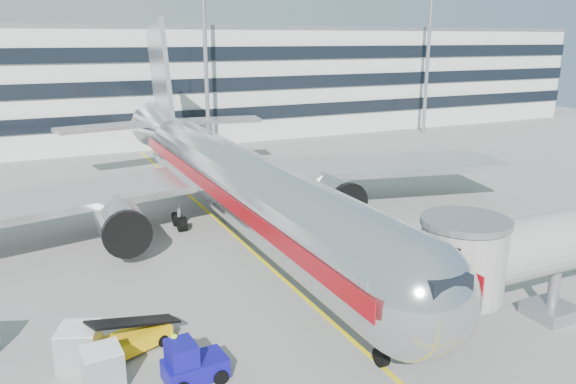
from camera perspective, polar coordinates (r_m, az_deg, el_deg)
name	(u,v)px	position (r m, az deg, el deg)	size (l,w,h in m)	color
ground	(300,294)	(32.23, 1.21, -10.29)	(180.00, 180.00, 0.00)	gray
lead_in_line	(238,239)	(40.71, -5.11, -4.73)	(0.25, 70.00, 0.01)	yellow
main_jet	(228,176)	(41.04, -6.08, 1.58)	(50.95, 48.70, 16.06)	silver
terminal	(119,83)	(85.14, -16.76, 10.58)	(150.00, 24.25, 15.60)	silver
light_mast_centre	(205,30)	(71.15, -8.47, 15.95)	(2.40, 1.20, 25.45)	gray
light_mast_east	(429,32)	(87.46, 14.18, 15.52)	(2.40, 1.20, 25.45)	gray
belt_loader	(125,342)	(27.44, -16.23, -14.42)	(4.50, 3.02, 2.13)	#FFBD0A
baggage_tug	(191,364)	(24.75, -9.82, -16.86)	(2.69, 1.82, 1.94)	#0F0B7E
cargo_container_right	(80,346)	(27.08, -20.40, -14.47)	(2.21, 2.21, 1.82)	silver
cargo_container_front	(103,367)	(25.44, -18.32, -16.54)	(1.65, 1.65, 1.66)	silver
ramp_worker	(176,356)	(25.03, -11.27, -16.04)	(0.75, 0.49, 2.06)	#B9FF1A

